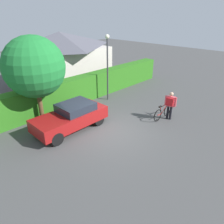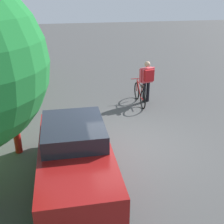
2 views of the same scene
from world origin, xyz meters
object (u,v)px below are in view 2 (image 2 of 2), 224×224
object	(u,v)px
parked_car_near	(75,153)
bicycle	(140,94)
fire_hydrant	(17,139)
street_lamp	(15,35)
person_rider	(147,78)

from	to	relation	value
parked_car_near	bicycle	world-z (taller)	parked_car_near
fire_hydrant	street_lamp	bearing A→B (deg)	1.05
person_rider	fire_hydrant	world-z (taller)	person_rider
bicycle	fire_hydrant	size ratio (longest dim) A/B	2.15
person_rider	street_lamp	size ratio (longest dim) A/B	0.38
person_rider	fire_hydrant	size ratio (longest dim) A/B	2.06
parked_car_near	street_lamp	size ratio (longest dim) A/B	0.89
fire_hydrant	person_rider	bearing A→B (deg)	-57.09
bicycle	person_rider	world-z (taller)	person_rider
parked_car_near	bicycle	size ratio (longest dim) A/B	2.26
parked_car_near	fire_hydrant	xyz separation A→B (m)	(1.55, 1.53, -0.32)
parked_car_near	bicycle	bearing A→B (deg)	-32.59
street_lamp	parked_car_near	bearing A→B (deg)	-159.78
street_lamp	fire_hydrant	bearing A→B (deg)	-178.95
parked_car_near	street_lamp	xyz separation A→B (m)	(4.28, 1.58, 2.11)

